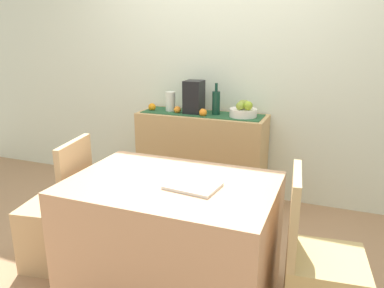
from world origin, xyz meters
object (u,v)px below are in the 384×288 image
at_px(fruit_bowl, 243,113).
at_px(open_book, 193,186).
at_px(wine_bottle, 216,103).
at_px(chair_near_window, 59,228).
at_px(chair_by_corner, 320,287).
at_px(coffee_maker, 194,97).
at_px(dining_table, 172,239).
at_px(ceramic_vase, 170,102).
at_px(sideboard_console, 202,157).

distance_m(fruit_bowl, open_book, 1.43).
xyz_separation_m(wine_bottle, chair_near_window, (-0.68, -1.39, -0.69)).
xyz_separation_m(fruit_bowl, chair_by_corner, (0.79, -1.40, -0.61)).
xyz_separation_m(fruit_bowl, chair_near_window, (-0.93, -1.39, -0.61)).
distance_m(wine_bottle, coffee_maker, 0.22).
height_order(coffee_maker, dining_table, coffee_maker).
bearing_deg(dining_table, open_book, -11.91).
xyz_separation_m(ceramic_vase, chair_near_window, (-0.22, -1.39, -0.67)).
relative_size(fruit_bowl, open_book, 0.86).
bearing_deg(dining_table, wine_bottle, 97.45).
bearing_deg(chair_by_corner, dining_table, 179.88).
bearing_deg(wine_bottle, coffee_maker, 180.00).
xyz_separation_m(fruit_bowl, ceramic_vase, (-0.71, 0.00, 0.05)).
bearing_deg(chair_by_corner, chair_near_window, 179.85).
bearing_deg(coffee_maker, open_book, -69.18).
bearing_deg(dining_table, coffee_maker, 105.87).
height_order(ceramic_vase, chair_by_corner, ceramic_vase).
distance_m(sideboard_console, chair_near_window, 1.50).
bearing_deg(chair_near_window, fruit_bowl, 56.23).
bearing_deg(sideboard_console, chair_by_corner, -49.91).
height_order(coffee_maker, ceramic_vase, coffee_maker).
bearing_deg(ceramic_vase, open_book, -61.29).
distance_m(coffee_maker, ceramic_vase, 0.25).
distance_m(fruit_bowl, chair_by_corner, 1.72).
distance_m(ceramic_vase, chair_by_corner, 2.15).
relative_size(dining_table, chair_near_window, 1.32).
relative_size(dining_table, open_book, 4.25).
relative_size(wine_bottle, coffee_maker, 0.96).
bearing_deg(coffee_maker, ceramic_vase, 180.00).
distance_m(open_book, chair_near_window, 1.11).
bearing_deg(open_book, sideboard_console, 114.42).
bearing_deg(coffee_maker, wine_bottle, 0.00).
height_order(coffee_maker, open_book, coffee_maker).
distance_m(wine_bottle, ceramic_vase, 0.45).
xyz_separation_m(ceramic_vase, chair_by_corner, (1.49, -1.40, -0.67)).
height_order(wine_bottle, chair_by_corner, wine_bottle).
bearing_deg(sideboard_console, wine_bottle, 0.00).
distance_m(sideboard_console, coffee_maker, 0.58).
relative_size(coffee_maker, chair_by_corner, 0.34).
relative_size(wine_bottle, open_book, 1.04).
distance_m(wine_bottle, chair_near_window, 1.69).
bearing_deg(sideboard_console, open_book, -72.04).
xyz_separation_m(coffee_maker, ceramic_vase, (-0.24, 0.00, -0.06)).
xyz_separation_m(sideboard_console, chair_near_window, (-0.54, -1.39, -0.15)).
height_order(sideboard_console, wine_bottle, wine_bottle).
relative_size(ceramic_vase, chair_near_window, 0.21).
bearing_deg(wine_bottle, chair_by_corner, -53.30).
relative_size(coffee_maker, ceramic_vase, 1.62).
distance_m(chair_near_window, chair_by_corner, 1.72).
bearing_deg(sideboard_console, fruit_bowl, 0.00).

